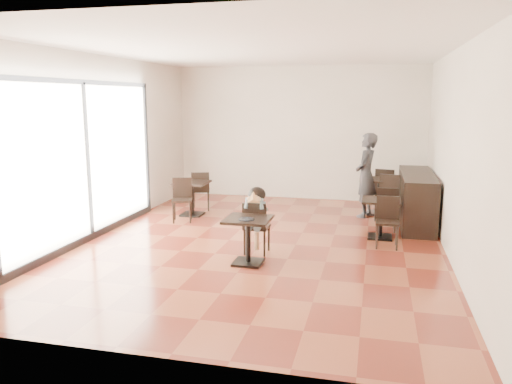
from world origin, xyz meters
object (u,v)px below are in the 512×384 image
(child_table, at_px, (248,241))
(chair_left_b, at_px, (182,200))
(child, at_px, (257,221))
(cafe_table_back, at_px, (379,196))
(chair_mid_b, at_px, (387,223))
(child_chair, at_px, (257,227))
(chair_mid_a, at_px, (386,209))
(chair_back_a, at_px, (386,189))
(chair_back_b, at_px, (387,198))
(cafe_table_left, at_px, (192,199))
(chair_left_a, at_px, (201,191))
(adult_patron, at_px, (366,175))
(cafe_table_mid, at_px, (381,219))

(child_table, relative_size, chair_left_b, 0.81)
(child, distance_m, chair_left_b, 2.56)
(cafe_table_back, xyz_separation_m, chair_mid_b, (0.14, -2.46, 0.04))
(child_chair, relative_size, chair_mid_a, 1.01)
(chair_back_a, bearing_deg, chair_back_b, 104.64)
(cafe_table_left, xyz_separation_m, chair_back_a, (3.98, 1.59, 0.10))
(child_table, bearing_deg, chair_left_a, 120.25)
(chair_left_a, relative_size, chair_back_a, 0.94)
(cafe_table_left, distance_m, cafe_table_back, 3.96)
(child, distance_m, chair_mid_b, 2.18)
(chair_back_b, bearing_deg, child_chair, -112.39)
(child_chair, xyz_separation_m, chair_mid_a, (2.03, 1.90, -0.00))
(chair_left_b, bearing_deg, child, -58.73)
(adult_patron, relative_size, chair_left_a, 2.02)
(cafe_table_back, relative_size, chair_left_b, 0.88)
(cafe_table_back, bearing_deg, cafe_table_left, -164.76)
(child_table, distance_m, chair_back_b, 3.85)
(child, xyz_separation_m, adult_patron, (1.61, 2.96, 0.34))
(chair_back_b, bearing_deg, chair_mid_b, -75.91)
(child, relative_size, chair_mid_a, 1.27)
(adult_patron, relative_size, chair_mid_b, 2.09)
(cafe_table_mid, height_order, cafe_table_left, cafe_table_left)
(chair_mid_a, bearing_deg, adult_patron, -68.44)
(child_chair, distance_m, chair_mid_a, 2.78)
(chair_mid_a, relative_size, chair_mid_b, 1.00)
(chair_mid_a, xyz_separation_m, chair_back_b, (0.02, 0.81, 0.04))
(chair_back_a, bearing_deg, child_chair, 76.43)
(cafe_table_mid, distance_m, chair_mid_a, 0.56)
(child_table, bearing_deg, child, 90.00)
(adult_patron, height_order, chair_back_b, adult_patron)
(child_table, distance_m, chair_mid_b, 2.44)
(chair_left_a, bearing_deg, chair_mid_b, 135.64)
(chair_back_b, bearing_deg, cafe_table_back, 120.29)
(adult_patron, relative_size, chair_left_b, 2.02)
(chair_back_a, bearing_deg, chair_mid_a, 104.09)
(cafe_table_mid, height_order, chair_back_a, chair_back_a)
(adult_patron, relative_size, chair_back_a, 1.90)
(chair_left_a, distance_m, chair_back_a, 4.11)
(child_chair, height_order, chair_back_a, chair_back_a)
(child, xyz_separation_m, cafe_table_mid, (1.92, 1.35, -0.18))
(adult_patron, distance_m, cafe_table_mid, 1.72)
(child_table, bearing_deg, chair_mid_b, 33.74)
(cafe_table_mid, bearing_deg, chair_left_b, 175.33)
(chair_mid_a, height_order, chair_left_b, chair_left_b)
(chair_left_a, bearing_deg, chair_mid_a, 149.70)
(child, relative_size, chair_left_b, 1.23)
(child, distance_m, cafe_table_mid, 2.36)
(cafe_table_left, height_order, chair_left_a, chair_left_a)
(adult_patron, xyz_separation_m, chair_mid_b, (0.42, -2.16, -0.45))
(child_table, distance_m, chair_left_a, 3.84)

